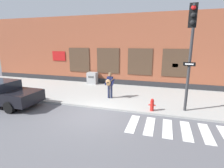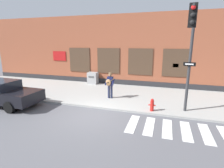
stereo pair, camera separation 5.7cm
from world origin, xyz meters
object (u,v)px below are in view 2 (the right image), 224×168
at_px(utility_box, 93,78).
at_px(traffic_light, 191,46).
at_px(busker, 110,84).
at_px(red_car, 4,93).
at_px(fire_hydrant, 152,105).

bearing_deg(utility_box, traffic_light, -36.67).
xyz_separation_m(busker, traffic_light, (4.53, -1.85, 2.54)).
relative_size(red_car, busker, 2.68).
relative_size(utility_box, fire_hydrant, 1.48).
bearing_deg(traffic_light, busker, 157.83).
bearing_deg(busker, red_car, -153.78).
xyz_separation_m(red_car, busker, (5.93, 2.92, 0.34)).
distance_m(red_car, utility_box, 7.25).
bearing_deg(red_car, utility_box, 64.72).
bearing_deg(utility_box, fire_hydrant, -41.64).
relative_size(busker, utility_box, 1.67).
bearing_deg(fire_hydrant, traffic_light, -12.97).
xyz_separation_m(traffic_light, utility_box, (-7.37, 5.49, -3.01)).
xyz_separation_m(red_car, utility_box, (3.10, 6.56, -0.14)).
bearing_deg(red_car, fire_hydrant, 9.27).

